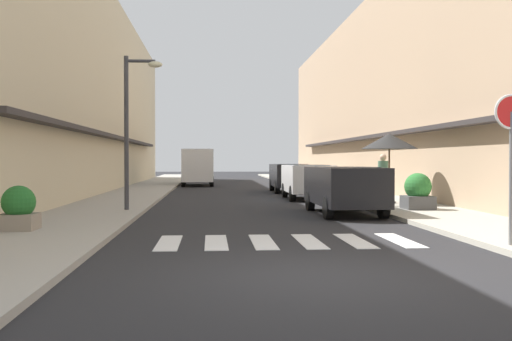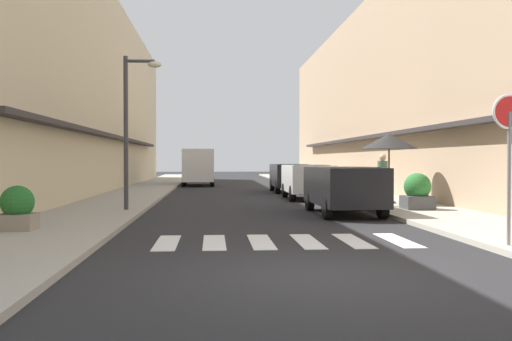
% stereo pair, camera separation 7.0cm
% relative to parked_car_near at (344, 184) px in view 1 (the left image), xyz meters
% --- Properties ---
extents(ground_plane, '(110.36, 110.36, 0.00)m').
position_rel_parked_car_near_xyz_m(ground_plane, '(-2.55, 10.74, -0.92)').
color(ground_plane, '#232326').
extents(sidewalk_left, '(2.95, 70.23, 0.12)m').
position_rel_parked_car_near_xyz_m(sidewalk_left, '(-7.63, 10.74, -0.86)').
color(sidewalk_left, '#9E998E').
rests_on(sidewalk_left, ground_plane).
extents(sidewalk_right, '(2.95, 70.23, 0.12)m').
position_rel_parked_car_near_xyz_m(sidewalk_right, '(2.52, 10.74, -0.86)').
color(sidewalk_right, '#ADA899').
rests_on(sidewalk_right, ground_plane).
extents(building_row_left, '(5.50, 47.15, 10.36)m').
position_rel_parked_car_near_xyz_m(building_row_left, '(-11.60, 12.25, 4.26)').
color(building_row_left, beige).
rests_on(building_row_left, ground_plane).
extents(building_row_right, '(5.50, 47.15, 10.09)m').
position_rel_parked_car_near_xyz_m(building_row_right, '(6.49, 12.25, 4.12)').
color(building_row_right, tan).
rests_on(building_row_right, ground_plane).
extents(crosswalk, '(5.20, 2.20, 0.01)m').
position_rel_parked_car_near_xyz_m(crosswalk, '(-2.55, -5.79, -0.92)').
color(crosswalk, silver).
rests_on(crosswalk, ground_plane).
extents(parked_car_near, '(1.83, 4.39, 1.47)m').
position_rel_parked_car_near_xyz_m(parked_car_near, '(0.00, 0.00, 0.00)').
color(parked_car_near, black).
rests_on(parked_car_near, ground_plane).
extents(parked_car_mid, '(1.84, 3.99, 1.47)m').
position_rel_parked_car_near_xyz_m(parked_car_mid, '(0.00, 6.91, -0.00)').
color(parked_car_mid, silver).
rests_on(parked_car_mid, ground_plane).
extents(parked_car_far, '(1.85, 4.34, 1.47)m').
position_rel_parked_car_near_xyz_m(parked_car_far, '(0.00, 12.42, -0.00)').
color(parked_car_far, black).
rests_on(parked_car_far, ground_plane).
extents(delivery_van, '(2.10, 5.44, 2.37)m').
position_rel_parked_car_near_xyz_m(delivery_van, '(-4.95, 20.71, 0.48)').
color(delivery_van, silver).
rests_on(delivery_van, ground_plane).
extents(round_street_sign, '(0.65, 0.07, 2.75)m').
position_rel_parked_car_near_xyz_m(round_street_sign, '(1.37, -7.38, 1.31)').
color(round_street_sign, slate).
rests_on(round_street_sign, sidewalk_right).
extents(street_lamp, '(1.19, 0.28, 4.79)m').
position_rel_parked_car_near_xyz_m(street_lamp, '(-6.50, 0.89, 2.17)').
color(street_lamp, '#38383D').
rests_on(street_lamp, sidewalk_left).
extents(cafe_umbrella, '(2.01, 2.01, 2.50)m').
position_rel_parked_car_near_xyz_m(cafe_umbrella, '(2.32, 2.94, 1.41)').
color(cafe_umbrella, '#262626').
rests_on(cafe_umbrella, sidewalk_right).
extents(planter_corner, '(0.77, 0.77, 0.99)m').
position_rel_parked_car_near_xyz_m(planter_corner, '(-8.34, -4.29, -0.34)').
color(planter_corner, gray).
rests_on(planter_corner, sidewalk_left).
extents(planter_midblock, '(0.89, 0.89, 1.14)m').
position_rel_parked_car_near_xyz_m(planter_midblock, '(2.44, 0.36, -0.26)').
color(planter_midblock, '#4C4C4C').
rests_on(planter_midblock, sidewalk_right).
extents(planter_far, '(0.83, 0.83, 1.05)m').
position_rel_parked_car_near_xyz_m(planter_far, '(2.09, 6.32, -0.32)').
color(planter_far, gray).
rests_on(planter_far, sidewalk_right).
extents(pedestrian_walking_near, '(0.34, 0.34, 1.76)m').
position_rel_parked_car_near_xyz_m(pedestrian_walking_near, '(1.68, 1.58, 0.13)').
color(pedestrian_walking_near, '#282B33').
rests_on(pedestrian_walking_near, sidewalk_right).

